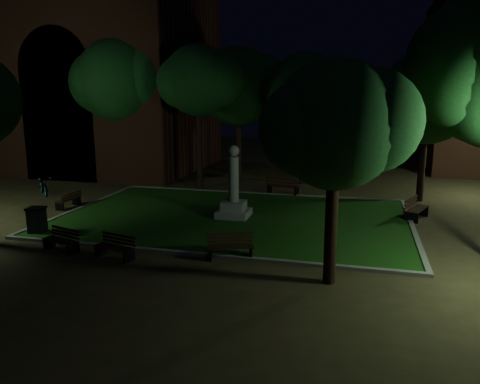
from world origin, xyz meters
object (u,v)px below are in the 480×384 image
(bench_near_right, at_px, (230,247))
(bench_left_side, at_px, (69,200))
(trash_bin, at_px, (37,221))
(bench_far_side, at_px, (282,187))
(bicycle, at_px, (44,186))
(bench_right_side, at_px, (415,209))
(monument, at_px, (234,197))
(bench_near_left, at_px, (116,247))
(bench_west_near, at_px, (62,241))

(bench_near_right, xyz_separation_m, bench_left_side, (-9.55, 4.88, -0.03))
(trash_bin, bearing_deg, bench_far_side, 49.07)
(bicycle, bearing_deg, bench_far_side, -32.14)
(bench_left_side, relative_size, bench_right_side, 0.81)
(bench_left_side, xyz_separation_m, bench_right_side, (16.16, 2.04, 0.07))
(monument, xyz_separation_m, bench_near_left, (-2.52, -6.00, -0.58))
(bench_west_near, distance_m, bicycle, 10.30)
(bench_west_near, xyz_separation_m, bench_far_side, (6.09, 11.02, 0.09))
(trash_bin, bearing_deg, bench_left_side, 108.43)
(bench_near_left, bearing_deg, bench_far_side, 85.62)
(bench_west_near, relative_size, bench_left_side, 1.05)
(bench_left_side, height_order, bench_far_side, bench_far_side)
(bench_near_right, height_order, bench_right_side, bench_right_side)
(bench_west_near, relative_size, bench_right_side, 0.85)
(bench_near_left, height_order, bench_far_side, bench_far_side)
(bench_left_side, bearing_deg, monument, 95.29)
(bench_near_left, distance_m, bench_far_side, 11.89)
(bench_near_left, distance_m, bench_near_right, 3.90)
(monument, relative_size, bench_west_near, 2.08)
(bench_right_side, relative_size, trash_bin, 1.66)
(bench_near_left, height_order, trash_bin, trash_bin)
(bench_near_left, bearing_deg, bench_left_side, 149.11)
(bench_west_near, height_order, bench_far_side, bench_far_side)
(bench_west_near, bearing_deg, bicycle, 146.97)
(bench_near_right, xyz_separation_m, bench_west_near, (-6.00, -0.76, -0.03))
(bench_west_near, height_order, trash_bin, trash_bin)
(trash_bin, xyz_separation_m, bicycle, (-4.47, 6.38, -0.04))
(bicycle, bearing_deg, bench_near_right, -75.42)
(bench_far_side, bearing_deg, bicycle, 24.04)
(bench_right_side, bearing_deg, bench_left_side, 119.48)
(bench_near_right, distance_m, bicycle, 14.50)
(bicycle, bearing_deg, bench_left_side, -81.93)
(trash_bin, bearing_deg, monument, 31.69)
(bench_near_left, xyz_separation_m, bench_near_right, (3.77, 0.98, 0.02))
(bench_near_right, distance_m, bench_left_side, 10.72)
(bench_left_side, distance_m, bench_right_side, 16.29)
(bench_west_near, xyz_separation_m, bench_right_side, (12.61, 7.68, 0.07))
(bench_near_left, relative_size, bench_far_side, 0.82)
(bench_right_side, bearing_deg, monument, 125.92)
(bench_far_side, bearing_deg, trash_bin, 59.23)
(bench_near_right, xyz_separation_m, trash_bin, (-8.17, 0.74, 0.15))
(bench_right_side, bearing_deg, bench_near_left, 149.56)
(bench_west_near, height_order, bicycle, bicycle)
(bench_near_right, relative_size, bench_west_near, 1.07)
(bench_right_side, height_order, trash_bin, trash_bin)
(monument, distance_m, bench_far_side, 5.44)
(monument, xyz_separation_m, bench_left_side, (-8.30, -0.14, -0.59))
(bench_left_side, relative_size, bicycle, 0.75)
(bench_left_side, bearing_deg, bench_near_right, 67.27)
(monument, distance_m, bench_left_side, 8.32)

